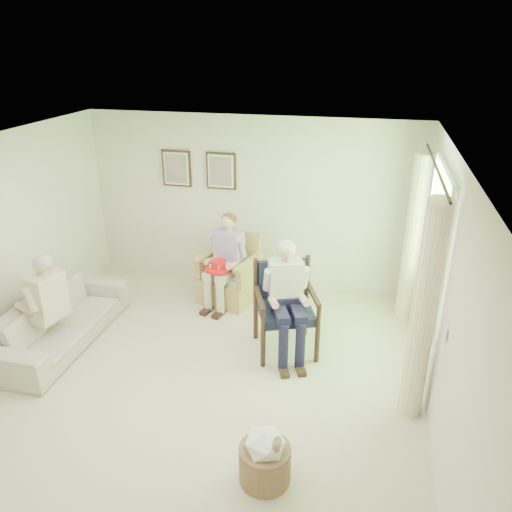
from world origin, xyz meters
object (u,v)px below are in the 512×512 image
(wicker_armchair, at_px, (230,279))
(hatbox, at_px, (265,457))
(red_hat, at_px, (218,266))
(person_dark, at_px, (285,292))
(person_wicker, at_px, (227,255))
(sofa, at_px, (60,321))
(person_sofa, at_px, (44,300))
(wood_armchair, at_px, (287,303))

(wicker_armchair, height_order, hatbox, wicker_armchair)
(red_hat, bearing_deg, wicker_armchair, 78.92)
(person_dark, bearing_deg, person_wicker, 112.34)
(sofa, xyz_separation_m, person_dark, (2.81, 0.39, 0.55))
(sofa, height_order, person_dark, person_dark)
(person_wicker, distance_m, person_dark, 1.50)
(person_sofa, bearing_deg, sofa, -167.59)
(wicker_armchair, bearing_deg, person_wicker, -75.58)
(sofa, bearing_deg, person_dark, -82.02)
(sofa, relative_size, red_hat, 5.57)
(wicker_armchair, distance_m, red_hat, 0.49)
(red_hat, bearing_deg, person_sofa, -138.83)
(wicker_armchair, xyz_separation_m, red_hat, (-0.06, -0.33, 0.35))
(person_wicker, bearing_deg, wicker_armchair, 104.42)
(person_sofa, relative_size, red_hat, 3.37)
(person_dark, distance_m, hatbox, 2.03)
(sofa, distance_m, person_wicker, 2.35)
(wicker_armchair, bearing_deg, red_hat, -86.66)
(person_dark, bearing_deg, sofa, 166.61)
(wicker_armchair, xyz_separation_m, hatbox, (1.22, -3.15, -0.05))
(person_wicker, xyz_separation_m, red_hat, (-0.06, -0.20, -0.10))
(wood_armchair, height_order, sofa, wood_armchair)
(wood_armchair, relative_size, person_sofa, 0.86)
(wood_armchair, distance_m, person_dark, 0.31)
(wicker_armchair, bearing_deg, hatbox, -54.39)
(sofa, bearing_deg, person_sofa, 180.00)
(person_wicker, distance_m, red_hat, 0.23)
(person_sofa, height_order, hatbox, person_sofa)
(person_wicker, bearing_deg, sofa, -125.83)
(wicker_armchair, relative_size, sofa, 0.47)
(sofa, relative_size, person_wicker, 1.59)
(person_sofa, relative_size, hatbox, 1.89)
(person_dark, bearing_deg, wood_armchair, 68.64)
(person_wicker, relative_size, person_dark, 0.92)
(person_wicker, bearing_deg, wood_armchair, -26.66)
(wicker_armchair, distance_m, hatbox, 3.38)
(wood_armchair, distance_m, red_hat, 1.31)
(person_dark, distance_m, person_sofa, 2.88)
(wicker_armchair, height_order, wood_armchair, wood_armchair)
(wood_armchair, bearing_deg, wicker_armchair, 113.70)
(wicker_armchair, bearing_deg, person_sofa, -119.76)
(wood_armchair, height_order, hatbox, wood_armchair)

